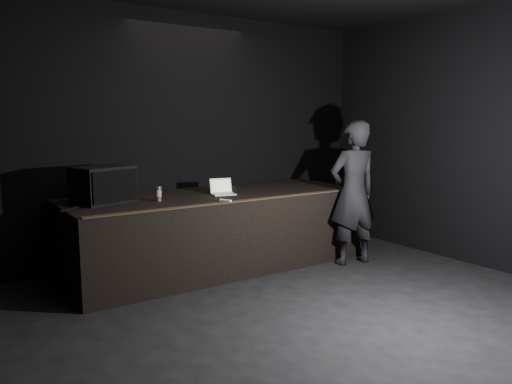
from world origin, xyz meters
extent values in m
plane|color=black|center=(0.00, 0.00, 0.00)|extent=(7.00, 7.00, 0.00)
cube|color=black|center=(0.00, 3.50, 1.75)|extent=(6.00, 0.10, 3.50)
cube|color=black|center=(0.00, 2.73, 0.50)|extent=(4.00, 1.50, 1.00)
cube|color=brown|center=(0.00, 2.02, 1.01)|extent=(3.92, 0.10, 0.01)
cube|color=black|center=(-1.47, 2.85, 1.22)|extent=(0.77, 0.64, 0.44)
cube|color=black|center=(-1.40, 2.62, 1.22)|extent=(0.60, 0.21, 0.38)
cylinder|color=black|center=(-1.65, 2.79, 1.01)|extent=(0.83, 0.62, 0.02)
cube|color=silver|center=(0.04, 2.58, 1.01)|extent=(0.34, 0.26, 0.01)
cube|color=silver|center=(0.04, 2.58, 1.02)|extent=(0.27, 0.17, 0.00)
cube|color=silver|center=(0.07, 2.71, 1.11)|extent=(0.30, 0.12, 0.19)
cube|color=yellow|center=(0.07, 2.71, 1.11)|extent=(0.27, 0.10, 0.15)
cylinder|color=silver|center=(-0.88, 2.59, 1.09)|extent=(0.08, 0.08, 0.18)
cylinder|color=navy|center=(-0.88, 2.59, 1.10)|extent=(0.08, 0.08, 0.08)
cylinder|color=#B31610|center=(-0.88, 2.59, 1.05)|extent=(0.08, 0.08, 0.01)
cylinder|color=white|center=(0.27, 2.71, 1.05)|extent=(0.07, 0.07, 0.09)
cube|color=white|center=(-0.23, 2.08, 1.02)|extent=(0.10, 0.16, 0.03)
imported|color=black|center=(1.63, 1.78, 0.99)|extent=(0.79, 0.59, 1.98)
camera|label=1|loc=(-3.25, -3.09, 2.00)|focal=35.00mm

